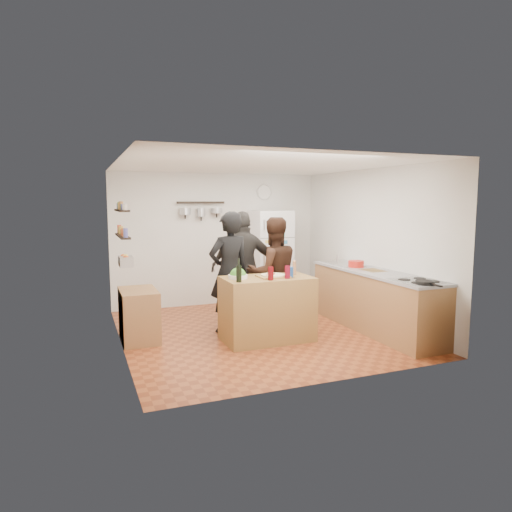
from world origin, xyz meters
name	(u,v)px	position (x,y,z in m)	size (l,w,h in m)	color
room_shell	(249,248)	(0.00, 0.39, 1.25)	(4.20, 4.20, 4.20)	brown
prep_island	(267,309)	(-0.04, -0.43, 0.46)	(1.25, 0.72, 0.91)	olive
pizza_board	(273,276)	(0.04, -0.45, 0.92)	(0.42, 0.34, 0.02)	olive
pizza	(273,275)	(0.04, -0.45, 0.94)	(0.34, 0.34, 0.02)	beige
salad_bowl	(238,277)	(-0.46, -0.38, 0.94)	(0.27, 0.27, 0.05)	white
wine_bottle	(239,274)	(-0.54, -0.65, 1.02)	(0.07, 0.07, 0.22)	black
wine_glass_near	(271,273)	(-0.09, -0.67, 1.00)	(0.08, 0.08, 0.18)	#55070B
wine_glass_far	(287,272)	(0.18, -0.63, 1.00)	(0.07, 0.07, 0.18)	maroon
pepper_mill	(294,269)	(0.41, -0.38, 0.99)	(0.05, 0.05, 0.17)	#9D6841
salt_canister	(290,272)	(0.26, -0.55, 0.98)	(0.09, 0.09, 0.14)	navy
person_left	(229,272)	(-0.40, 0.18, 0.91)	(0.67, 0.44, 1.83)	black
person_center	(273,273)	(0.29, 0.11, 0.87)	(0.84, 0.66, 1.73)	black
person_back	(244,267)	(0.01, 0.66, 0.91)	(1.06, 0.44, 1.82)	#282623
counter_run	(374,301)	(1.70, -0.55, 0.45)	(0.63, 2.63, 0.90)	#9E7042
stove_top	(419,282)	(1.70, -1.50, 0.91)	(0.60, 0.62, 0.02)	white
skillet	(425,283)	(1.60, -1.73, 0.94)	(0.24, 0.24, 0.05)	black
sink	(345,264)	(1.70, 0.30, 0.92)	(0.50, 0.80, 0.03)	silver
cutting_board	(373,271)	(1.70, -0.49, 0.91)	(0.30, 0.40, 0.02)	brown
red_bowl	(356,264)	(1.65, -0.11, 0.97)	(0.25, 0.25, 0.10)	red
fridge	(270,257)	(0.95, 1.75, 0.90)	(0.70, 0.68, 1.80)	white
wall_clock	(264,192)	(0.95, 2.08, 2.15)	(0.30, 0.30, 0.03)	silver
spice_shelf_lower	(123,236)	(-1.93, 0.20, 1.50)	(0.12, 1.00, 0.03)	black
spice_shelf_upper	(122,210)	(-1.93, 0.20, 1.85)	(0.12, 1.00, 0.03)	black
produce_basket	(126,261)	(-1.90, 0.20, 1.15)	(0.18, 0.35, 0.14)	silver
side_table	(139,315)	(-1.74, 0.23, 0.36)	(0.50, 0.80, 0.73)	#97643F
pot_rack	(201,203)	(-0.35, 2.00, 1.95)	(0.90, 0.04, 0.04)	black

